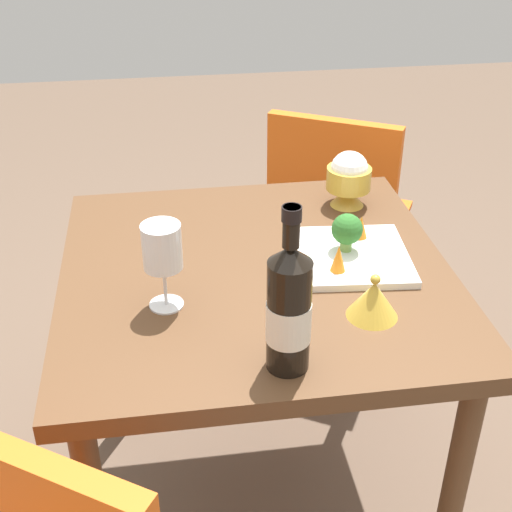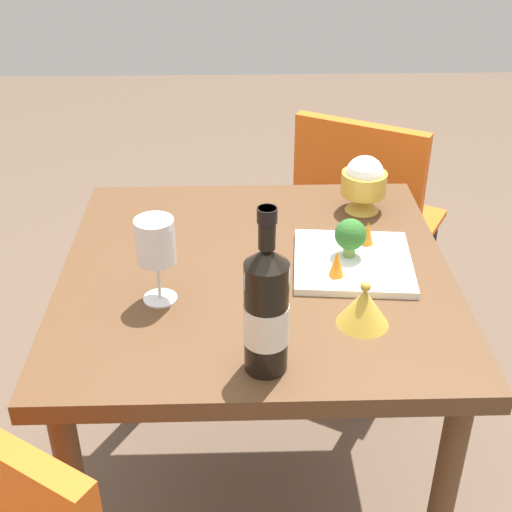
{
  "view_description": "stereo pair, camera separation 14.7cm",
  "coord_description": "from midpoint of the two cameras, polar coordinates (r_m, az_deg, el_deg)",
  "views": [
    {
      "loc": [
        1.25,
        -0.18,
        1.54
      ],
      "look_at": [
        0.0,
        0.0,
        0.78
      ],
      "focal_mm": 48.85,
      "sensor_mm": 36.0,
      "label": 1
    },
    {
      "loc": [
        1.26,
        -0.04,
        1.54
      ],
      "look_at": [
        0.0,
        0.0,
        0.78
      ],
      "focal_mm": 48.85,
      "sensor_mm": 36.0,
      "label": 2
    }
  ],
  "objects": [
    {
      "name": "ground_plane",
      "position": [
        1.99,
        -2.25,
        -19.77
      ],
      "size": [
        8.0,
        8.0,
        0.0
      ],
      "primitive_type": "plane",
      "color": "brown"
    },
    {
      "name": "dining_table",
      "position": [
        1.54,
        -2.74,
        -4.15
      ],
      "size": [
        0.83,
        0.83,
        0.75
      ],
      "color": "brown",
      "rests_on": "ground_plane"
    },
    {
      "name": "chair_near_window",
      "position": [
        2.23,
        4.68,
        3.89
      ],
      "size": [
        0.55,
        0.55,
        0.85
      ],
      "rotation": [
        0.0,
        0.0,
        1.05
      ],
      "color": "orange",
      "rests_on": "ground_plane"
    },
    {
      "name": "wine_bottle",
      "position": [
        1.15,
        -0.94,
        -4.44
      ],
      "size": [
        0.08,
        0.08,
        0.31
      ],
      "color": "black",
      "rests_on": "dining_table"
    },
    {
      "name": "wine_glass",
      "position": [
        1.32,
        -10.87,
        0.48
      ],
      "size": [
        0.08,
        0.08,
        0.18
      ],
      "color": "white",
      "rests_on": "dining_table"
    },
    {
      "name": "rice_bowl",
      "position": [
        1.72,
        5.18,
        6.34
      ],
      "size": [
        0.11,
        0.11,
        0.14
      ],
      "color": "gold",
      "rests_on": "dining_table"
    },
    {
      "name": "rice_bowl_lid",
      "position": [
        1.33,
        6.48,
        -3.64
      ],
      "size": [
        0.1,
        0.1,
        0.09
      ],
      "color": "gold",
      "rests_on": "dining_table"
    },
    {
      "name": "serving_plate",
      "position": [
        1.52,
        4.98,
        -0.11
      ],
      "size": [
        0.27,
        0.27,
        0.02
      ],
      "rotation": [
        0.0,
        0.0,
        -0.09
      ],
      "color": "white",
      "rests_on": "dining_table"
    },
    {
      "name": "broccoli_floret",
      "position": [
        1.5,
        4.7,
        2.06
      ],
      "size": [
        0.07,
        0.07,
        0.09
      ],
      "color": "#729E4C",
      "rests_on": "serving_plate"
    },
    {
      "name": "carrot_garnish_left",
      "position": [
        1.56,
        5.95,
        2.31
      ],
      "size": [
        0.03,
        0.03,
        0.05
      ],
      "color": "orange",
      "rests_on": "serving_plate"
    },
    {
      "name": "carrot_garnish_right",
      "position": [
        1.44,
        3.87,
        -0.28
      ],
      "size": [
        0.03,
        0.03,
        0.06
      ],
      "color": "orange",
      "rests_on": "serving_plate"
    }
  ]
}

